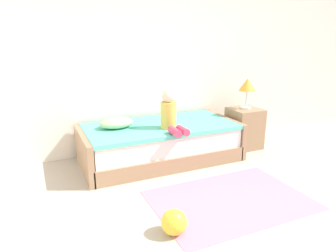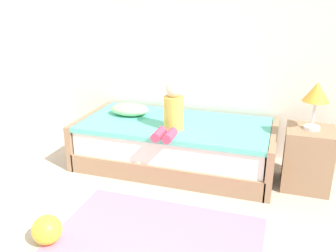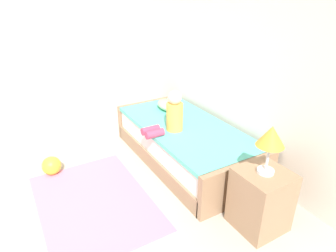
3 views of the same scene
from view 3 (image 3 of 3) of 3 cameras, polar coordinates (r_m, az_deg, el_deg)
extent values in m
plane|color=#B2A899|center=(3.05, -25.62, -20.69)|extent=(9.20, 9.20, 0.00)
cube|color=silver|center=(3.39, 17.93, 13.50)|extent=(7.20, 0.10, 2.90)
cube|color=#997556|center=(3.90, 3.19, -5.21)|extent=(2.00, 1.00, 0.20)
cube|color=white|center=(3.79, 3.28, -2.27)|extent=(1.94, 0.94, 0.25)
cube|color=#59C6B2|center=(3.72, 3.33, -0.22)|extent=(1.98, 0.98, 0.05)
cube|color=#997556|center=(4.62, -3.68, 1.97)|extent=(0.07, 1.00, 0.50)
cube|color=#997556|center=(3.16, 13.60, -10.85)|extent=(0.07, 1.00, 0.50)
cube|color=#997556|center=(2.92, 17.50, -13.46)|extent=(0.44, 0.44, 0.60)
cylinder|color=silver|center=(2.74, 18.35, -8.28)|extent=(0.15, 0.15, 0.03)
cylinder|color=silver|center=(2.67, 18.74, -5.86)|extent=(0.02, 0.02, 0.24)
cone|color=#F29E33|center=(2.58, 19.39, -1.85)|extent=(0.24, 0.24, 0.18)
cylinder|color=gold|center=(3.52, 1.29, 1.78)|extent=(0.20, 0.20, 0.34)
sphere|color=beige|center=(3.43, 1.33, 5.56)|extent=(0.17, 0.17, 0.17)
cylinder|color=#D83F60|center=(3.49, -3.41, -0.78)|extent=(0.09, 0.22, 0.09)
cylinder|color=#D83F60|center=(3.40, -2.57, -1.48)|extent=(0.09, 0.22, 0.09)
ellipsoid|color=#99CC8C|center=(4.17, 0.24, 4.09)|extent=(0.44, 0.30, 0.13)
sphere|color=yellow|center=(3.87, -21.63, -7.14)|extent=(0.23, 0.23, 0.23)
cube|color=pink|center=(3.33, -14.10, -14.01)|extent=(1.60, 1.10, 0.01)
camera|label=1|loc=(4.70, -53.68, 10.17)|focal=33.28mm
camera|label=2|loc=(2.40, -71.89, 1.09)|focal=38.83mm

